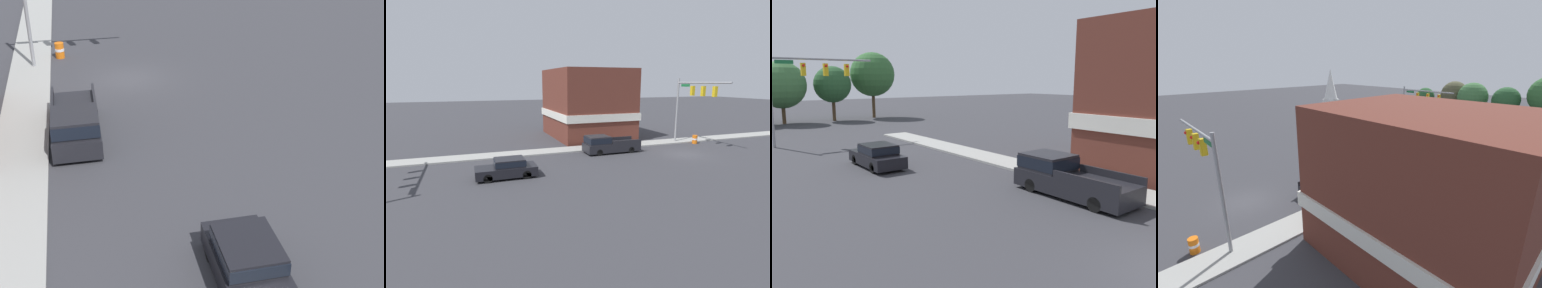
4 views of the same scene
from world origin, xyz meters
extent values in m
plane|color=#38383D|center=(0.00, 0.00, 0.00)|extent=(200.00, 200.00, 0.00)
cube|color=#9E9E99|center=(5.70, 0.00, 0.07)|extent=(2.40, 60.00, 0.14)
cylinder|color=gray|center=(5.48, -3.14, 3.80)|extent=(0.22, 0.22, 7.59)
cylinder|color=black|center=(-2.39, 16.49, 0.33)|extent=(0.22, 0.66, 0.66)
cylinder|color=black|center=(-0.66, 16.49, 0.33)|extent=(0.22, 0.66, 0.66)
cube|color=black|center=(-1.53, 17.90, 0.54)|extent=(1.95, 4.55, 0.71)
cube|color=black|center=(-1.53, 17.63, 1.18)|extent=(1.79, 2.18, 0.59)
cube|color=black|center=(-1.53, 17.63, 1.18)|extent=(1.81, 2.27, 0.41)
cylinder|color=black|center=(2.30, 8.38, 0.33)|extent=(0.22, 0.66, 0.66)
cylinder|color=black|center=(4.19, 8.38, 0.33)|extent=(0.22, 0.66, 0.66)
cylinder|color=black|center=(2.30, 4.80, 0.33)|extent=(0.22, 0.66, 0.66)
cylinder|color=black|center=(4.19, 4.80, 0.33)|extent=(0.22, 0.66, 0.66)
cube|color=black|center=(3.24, 6.59, 0.61)|extent=(2.11, 5.78, 0.85)
cube|color=black|center=(3.24, 8.18, 1.43)|extent=(2.01, 2.20, 0.79)
cube|color=black|center=(3.24, 8.18, 1.43)|extent=(2.03, 2.28, 0.55)
cube|color=black|center=(2.25, 5.34, 1.21)|extent=(0.12, 3.28, 0.35)
cube|color=black|center=(4.24, 5.34, 1.21)|extent=(0.12, 3.28, 0.35)
cylinder|color=orange|center=(3.90, -4.73, 0.50)|extent=(0.57, 0.57, 1.00)
cylinder|color=white|center=(3.90, -4.73, 0.55)|extent=(0.59, 0.59, 0.18)
camera|label=1|loc=(2.87, 29.49, 11.53)|focal=50.00mm
camera|label=2|loc=(-23.97, 20.38, 7.15)|focal=28.00mm
camera|label=3|loc=(-10.93, -3.80, 5.43)|focal=35.00mm
camera|label=4|loc=(19.91, -6.75, 10.97)|focal=24.00mm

